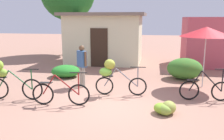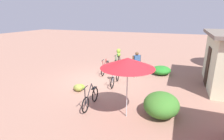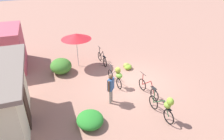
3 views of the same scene
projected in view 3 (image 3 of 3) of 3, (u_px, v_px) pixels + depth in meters
The scene contains 10 objects.
ground_plane at pixel (133, 83), 11.77m from camera, with size 60.00×60.00×0.00m, color #9F715F.
hedge_bush_front_left at pixel (90, 120), 8.72m from camera, with size 1.24×1.15×0.51m, color #288129.
hedge_bush_front_right at pixel (61, 66), 12.64m from camera, with size 1.45×1.29×0.88m, color #3A7A2A.
market_umbrella at pixel (76, 36), 12.65m from camera, with size 1.87×1.87×2.21m.
bicycle_leftmost at pixel (165, 106), 8.84m from camera, with size 1.77×0.36×1.25m.
bicycle_near_pile at pixel (148, 89), 10.58m from camera, with size 1.70×0.27×1.00m.
bicycle_center_loaded at pixel (117, 75), 11.15m from camera, with size 1.70×0.35×1.20m.
bicycle_by_shop at pixel (102, 59), 13.75m from camera, with size 1.58×0.19×1.01m.
banana_pile_on_ground at pixel (128, 66), 13.20m from camera, with size 0.72×0.69×0.35m.
person_vendor at pixel (111, 86), 9.74m from camera, with size 0.45×0.42×1.54m.
Camera 3 is at (-9.00, 4.47, 6.29)m, focal length 33.09 mm.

